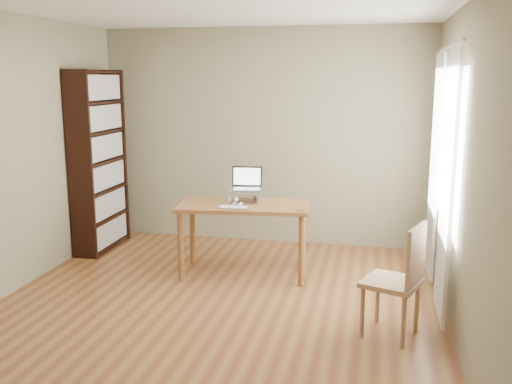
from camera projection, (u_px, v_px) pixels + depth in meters
name	position (u px, v px, depth m)	size (l,w,h in m)	color
room	(215.00, 164.00, 4.76)	(4.04, 4.54, 2.64)	brown
bookshelf	(99.00, 161.00, 6.66)	(0.30, 0.90, 2.10)	black
curtains	(441.00, 172.00, 5.15)	(0.03, 1.90, 2.25)	silver
desk	(244.00, 214.00, 5.81)	(1.38, 0.79, 0.75)	brown
laptop_stand	(246.00, 194.00, 5.85)	(0.32, 0.25, 0.13)	silver
laptop	(247.00, 183.00, 5.88)	(0.33, 0.29, 0.22)	silver
keyboard	(233.00, 207.00, 5.59)	(0.29, 0.13, 0.02)	silver
coaster	(301.00, 211.00, 5.47)	(0.11, 0.11, 0.01)	brown
cat	(243.00, 196.00, 5.89)	(0.24, 0.48, 0.14)	#3F3A31
chair	(401.00, 276.00, 4.44)	(0.53, 0.52, 0.92)	#9F7656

